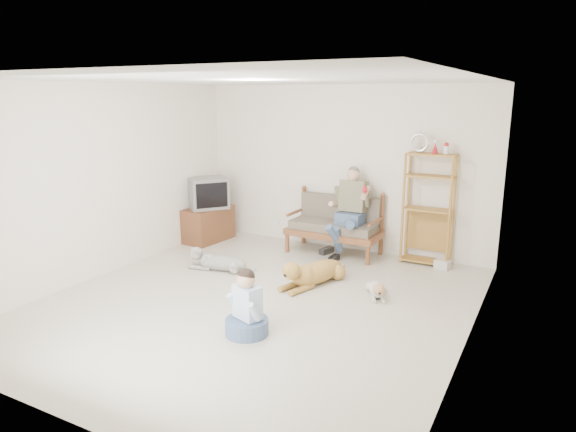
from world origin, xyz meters
The scene contains 17 objects.
floor centered at (0.00, 0.00, 0.00)m, with size 5.50×5.50×0.00m, color silver.
ceiling centered at (0.00, 0.00, 2.70)m, with size 5.50×5.50×0.00m, color silver.
wall_back centered at (0.00, 2.75, 1.35)m, with size 5.00×5.00×0.00m, color silver.
wall_front centered at (0.00, -2.75, 1.35)m, with size 5.00×5.00×0.00m, color silver.
wall_left centered at (-2.50, 0.00, 1.35)m, with size 5.50×5.50×0.00m, color silver.
wall_right centered at (2.50, 0.00, 1.35)m, with size 5.50×5.50×0.00m, color silver.
loveseat centered at (0.04, 2.43, 0.49)m, with size 1.51×0.71×0.95m.
man centered at (0.30, 2.22, 0.66)m, with size 0.55×0.78×1.27m.
etagere centered at (1.49, 2.55, 0.87)m, with size 0.75×0.33×1.99m.
book_stack centered at (1.78, 2.41, 0.07)m, with size 0.21×0.15×0.13m, color white.
tv_stand centered at (-2.23, 2.01, 0.30)m, with size 0.58×0.94×0.60m.
crt_tv centered at (-2.19, 2.01, 0.87)m, with size 0.80×0.82×0.53m.
wall_outlet centered at (-1.25, 2.73, 0.30)m, with size 0.12×0.02×0.08m, color white.
golden_retriever centered at (0.35, 0.90, 0.17)m, with size 0.61×1.33×0.41m.
shaggy_dog centered at (-1.17, 0.79, 0.13)m, with size 1.07×0.41×0.32m.
terrier centered at (1.28, 0.89, 0.10)m, with size 0.36×0.60×0.24m.
child centered at (0.36, -0.77, 0.27)m, with size 0.47×0.47×0.75m.
Camera 1 is at (3.16, -5.10, 2.54)m, focal length 32.00 mm.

